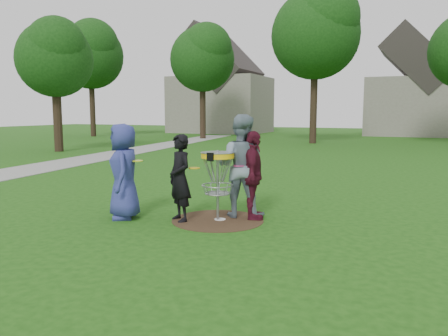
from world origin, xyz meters
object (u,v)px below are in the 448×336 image
at_px(player_blue, 124,171).
at_px(disc_golf_basket, 218,169).
at_px(player_black, 180,178).
at_px(player_grey, 241,166).
at_px(player_maroon, 253,175).

height_order(player_blue, disc_golf_basket, player_blue).
relative_size(player_blue, player_black, 1.12).
distance_m(player_grey, disc_golf_basket, 0.58).
xyz_separation_m(player_grey, disc_golf_basket, (-0.28, -0.50, -0.01)).
distance_m(player_black, disc_golf_basket, 0.75).
relative_size(player_blue, disc_golf_basket, 1.37).
bearing_deg(player_maroon, player_grey, 51.64).
bearing_deg(disc_golf_basket, player_maroon, 35.04).
xyz_separation_m(player_maroon, disc_golf_basket, (-0.58, -0.40, 0.15)).
height_order(player_blue, player_maroon, player_blue).
height_order(player_maroon, disc_golf_basket, player_maroon).
distance_m(player_blue, player_black, 1.15).
bearing_deg(player_grey, disc_golf_basket, 53.11).
bearing_deg(player_black, player_blue, -133.11).
bearing_deg(player_maroon, player_blue, 92.83).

